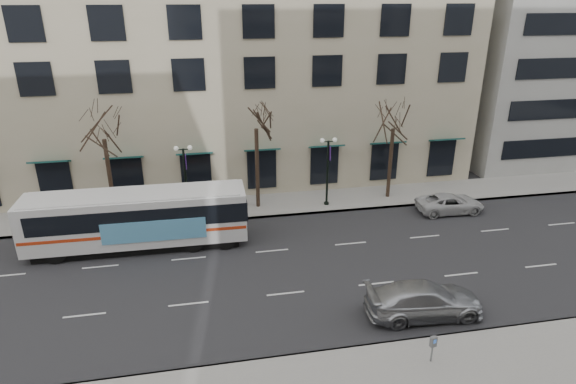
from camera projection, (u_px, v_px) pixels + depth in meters
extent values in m
plane|color=black|center=(278.00, 270.00, 27.26)|extent=(160.00, 160.00, 0.00)
cube|color=gray|center=(324.00, 201.00, 36.26)|extent=(80.00, 4.00, 0.15)
cube|color=tan|center=(214.00, 26.00, 41.42)|extent=(40.00, 20.00, 24.00)
cylinder|color=black|center=(110.00, 180.00, 32.45)|extent=(0.28, 0.28, 5.74)
cylinder|color=black|center=(257.00, 170.00, 34.12)|extent=(0.28, 0.28, 5.95)
cylinder|color=black|center=(390.00, 164.00, 35.93)|extent=(0.28, 0.28, 5.46)
cylinder|color=black|center=(186.00, 184.00, 32.90)|extent=(0.16, 0.16, 5.00)
cylinder|color=black|center=(189.00, 215.00, 33.79)|extent=(0.36, 0.36, 0.30)
cube|color=black|center=(183.00, 149.00, 31.97)|extent=(0.90, 0.06, 0.06)
sphere|color=silver|center=(176.00, 148.00, 31.85)|extent=(0.32, 0.32, 0.32)
sphere|color=silver|center=(190.00, 148.00, 32.00)|extent=(0.32, 0.32, 0.32)
cube|color=#4E2282|center=(186.00, 161.00, 32.31)|extent=(0.04, 0.45, 1.00)
cylinder|color=black|center=(327.00, 174.00, 34.61)|extent=(0.16, 0.16, 5.00)
cylinder|color=black|center=(326.00, 204.00, 35.51)|extent=(0.36, 0.36, 0.30)
cube|color=black|center=(328.00, 142.00, 33.68)|extent=(0.90, 0.06, 0.06)
sphere|color=silver|center=(322.00, 140.00, 33.57)|extent=(0.32, 0.32, 0.32)
sphere|color=silver|center=(335.00, 140.00, 33.72)|extent=(0.32, 0.32, 0.32)
cube|color=#4E2282|center=(330.00, 153.00, 34.03)|extent=(0.04, 0.45, 1.00)
cube|color=silver|center=(137.00, 217.00, 29.13)|extent=(13.12, 2.98, 3.00)
cube|color=black|center=(140.00, 242.00, 29.78)|extent=(12.07, 2.63, 0.49)
cube|color=black|center=(142.00, 210.00, 29.01)|extent=(12.60, 3.02, 1.20)
cube|color=red|center=(138.00, 225.00, 29.33)|extent=(12.99, 3.01, 0.20)
cube|color=#549ECC|center=(154.00, 231.00, 28.10)|extent=(6.00, 0.13, 1.31)
cube|color=silver|center=(134.00, 194.00, 28.55)|extent=(12.46, 2.69, 0.09)
cylinder|color=black|center=(56.00, 255.00, 27.80)|extent=(1.09, 0.32, 1.09)
cylinder|color=black|center=(66.00, 235.00, 30.09)|extent=(1.09, 0.32, 1.09)
cylinder|color=black|center=(193.00, 244.00, 29.07)|extent=(1.09, 0.32, 1.09)
cylinder|color=black|center=(194.00, 225.00, 31.35)|extent=(1.09, 0.32, 1.09)
cylinder|color=black|center=(226.00, 241.00, 29.39)|extent=(1.09, 0.32, 1.09)
cylinder|color=black|center=(224.00, 223.00, 31.67)|extent=(1.09, 0.32, 1.09)
imported|color=#ACAFB4|center=(424.00, 300.00, 23.23)|extent=(5.84, 2.63, 1.66)
imported|color=#B8B8B8|center=(450.00, 203.00, 34.39)|extent=(4.83, 2.32, 1.33)
cylinder|color=slate|center=(432.00, 353.00, 20.16)|extent=(0.08, 0.08, 0.87)
cube|color=slate|center=(433.00, 342.00, 19.94)|extent=(0.30, 0.23, 0.48)
cube|color=blue|center=(434.00, 342.00, 19.83)|extent=(0.14, 0.05, 0.17)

